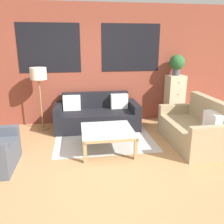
# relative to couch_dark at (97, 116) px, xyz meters

# --- Properties ---
(ground_plane) EXTENTS (16.00, 16.00, 0.00)m
(ground_plane) POSITION_rel_couch_dark_xyz_m (-0.06, -1.95, -0.28)
(ground_plane) COLOR #AD7F51
(wall_back_brick) EXTENTS (8.40, 0.09, 2.80)m
(wall_back_brick) POSITION_rel_couch_dark_xyz_m (-0.06, 0.49, 1.13)
(wall_back_brick) COLOR brown
(wall_back_brick) RESTS_ON ground_plane
(rug) EXTENTS (2.00, 1.63, 0.00)m
(rug) POSITION_rel_couch_dark_xyz_m (0.08, -0.71, -0.28)
(rug) COLOR #BCB7B2
(rug) RESTS_ON ground_plane
(couch_dark) EXTENTS (1.90, 0.88, 0.78)m
(couch_dark) POSITION_rel_couch_dark_xyz_m (0.00, 0.00, 0.00)
(couch_dark) COLOR black
(couch_dark) RESTS_ON ground_plane
(settee_vintage) EXTENTS (0.80, 1.56, 0.92)m
(settee_vintage) POSITION_rel_couch_dark_xyz_m (1.78, -1.26, 0.03)
(settee_vintage) COLOR tan
(settee_vintage) RESTS_ON ground_plane
(coffee_table) EXTENTS (0.93, 0.93, 0.41)m
(coffee_table) POSITION_rel_couch_dark_xyz_m (0.08, -1.28, 0.07)
(coffee_table) COLOR silver
(coffee_table) RESTS_ON ground_plane
(floor_lamp) EXTENTS (0.35, 0.35, 1.41)m
(floor_lamp) POSITION_rel_couch_dark_xyz_m (-1.24, 0.05, 0.92)
(floor_lamp) COLOR olive
(floor_lamp) RESTS_ON ground_plane
(drawer_cabinet) EXTENTS (0.41, 0.42, 1.15)m
(drawer_cabinet) POSITION_rel_couch_dark_xyz_m (1.97, 0.21, 0.30)
(drawer_cabinet) COLOR #C6B793
(drawer_cabinet) RESTS_ON ground_plane
(potted_plant) EXTENTS (0.37, 0.37, 0.49)m
(potted_plant) POSITION_rel_couch_dark_xyz_m (1.97, 0.21, 1.16)
(potted_plant) COLOR #47474C
(potted_plant) RESTS_ON drawer_cabinet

